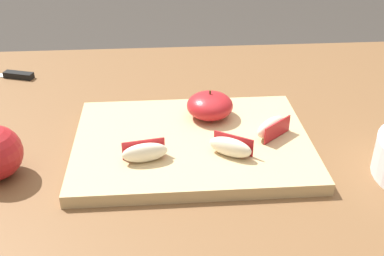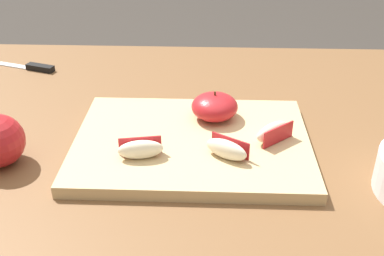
% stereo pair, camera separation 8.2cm
% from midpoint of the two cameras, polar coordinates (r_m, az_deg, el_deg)
% --- Properties ---
extents(dining_table, '(1.35, 0.84, 0.73)m').
position_cam_midpoint_polar(dining_table, '(0.97, -2.49, -4.50)').
color(dining_table, brown).
rests_on(dining_table, ground_plane).
extents(cutting_board, '(0.41, 0.30, 0.02)m').
position_cam_midpoint_polar(cutting_board, '(0.84, -2.81, -1.91)').
color(cutting_board, tan).
rests_on(cutting_board, dining_table).
extents(apple_half_skin_up, '(0.09, 0.09, 0.05)m').
position_cam_midpoint_polar(apple_half_skin_up, '(0.88, -0.49, 2.65)').
color(apple_half_skin_up, '#B21E23').
rests_on(apple_half_skin_up, cutting_board).
extents(apple_wedge_right, '(0.08, 0.04, 0.03)m').
position_cam_midpoint_polar(apple_wedge_right, '(0.77, -8.75, -2.99)').
color(apple_wedge_right, '#F4EACC').
rests_on(apple_wedge_right, cutting_board).
extents(apple_wedge_front, '(0.08, 0.06, 0.03)m').
position_cam_midpoint_polar(apple_wedge_front, '(0.77, 1.63, -2.37)').
color(apple_wedge_front, '#F4EACC').
rests_on(apple_wedge_front, cutting_board).
extents(apple_wedge_left, '(0.07, 0.07, 0.03)m').
position_cam_midpoint_polar(apple_wedge_left, '(0.83, 6.81, 0.03)').
color(apple_wedge_left, '#F4EACC').
rests_on(apple_wedge_left, cutting_board).
extents(paring_knife, '(0.16, 0.07, 0.01)m').
position_cam_midpoint_polar(paring_knife, '(1.20, -22.51, 5.86)').
color(paring_knife, silver).
rests_on(paring_knife, dining_table).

